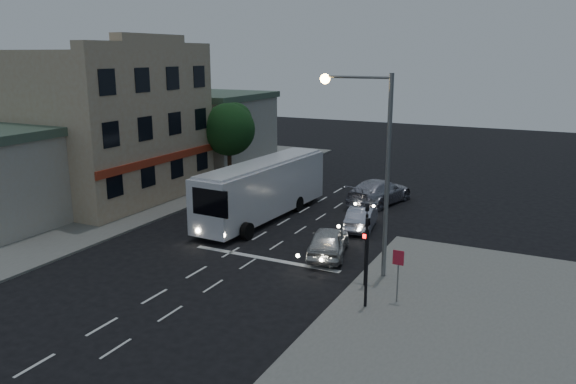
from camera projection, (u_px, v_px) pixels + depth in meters
The scene contains 15 objects.
ground at pixel (209, 265), 26.99m from camera, with size 120.00×120.00×0.00m, color black.
sidewalk_near at pixel (477, 371), 17.88m from camera, with size 12.00×24.00×0.12m, color slate.
sidewalk_far at pixel (119, 197), 39.54m from camera, with size 12.00×50.00×0.12m, color slate.
road_markings at pixel (265, 248), 29.31m from camera, with size 8.00×30.55×0.01m.
tour_bus at pixel (263, 188), 34.29m from camera, with size 3.07×11.71×3.56m.
car_suv at pixel (328, 241), 28.11m from camera, with size 1.77×4.41×1.50m, color silver.
car_sedan_a at pixel (362, 218), 32.49m from camera, with size 1.41×4.03×1.33m, color silver.
car_sedan_b at pixel (379, 192), 37.88m from camera, with size 2.35×5.78×1.68m, color #A7A5B3.
traffic_signal_main at pixel (366, 235), 23.80m from camera, with size 0.25×0.35×4.10m.
traffic_signal_side at pixel (367, 252), 21.78m from camera, with size 0.18×0.15×4.10m.
regulatory_sign at pixel (398, 267), 22.39m from camera, with size 0.45×0.12×2.20m.
streetlight at pixel (374, 152), 24.36m from camera, with size 3.32×0.44×9.00m.
main_building at pixel (103, 124), 38.74m from camera, with size 10.12×12.00×11.00m.
low_building_north at pixel (208, 130), 49.40m from camera, with size 9.40×9.40×6.50m.
street_tree at pixel (229, 127), 42.52m from camera, with size 4.00×4.00×6.20m.
Camera 1 is at (14.70, -21.01, 9.88)m, focal length 35.00 mm.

